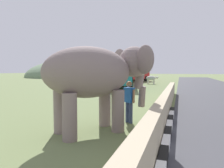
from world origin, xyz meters
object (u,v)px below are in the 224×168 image
(cow_near, at_px, (125,80))
(cow_mid, at_px, (98,82))
(bus_teal, at_px, (122,70))
(bus_red, at_px, (133,70))
(cow_far, at_px, (151,78))
(person_handler, at_px, (129,100))
(elephant, at_px, (99,74))

(cow_near, relative_size, cow_mid, 1.00)
(bus_teal, height_order, cow_mid, bus_teal)
(bus_red, relative_size, cow_far, 4.72)
(person_handler, distance_m, cow_far, 22.42)
(person_handler, xyz_separation_m, cow_far, (22.32, 2.12, -0.06))
(bus_teal, distance_m, cow_near, 1.32)
(bus_red, bearing_deg, person_handler, -167.56)
(bus_red, xyz_separation_m, cow_near, (-10.70, -1.42, -1.21))
(cow_far, bearing_deg, cow_near, 158.31)
(elephant, bearing_deg, bus_teal, 13.26)
(elephant, height_order, bus_teal, bus_teal)
(elephant, bearing_deg, person_handler, -29.11)
(person_handler, bearing_deg, cow_mid, 27.80)
(person_handler, relative_size, cow_mid, 0.86)
(person_handler, relative_size, bus_red, 0.18)
(elephant, distance_m, cow_far, 23.71)
(person_handler, distance_m, cow_near, 16.89)
(elephant, height_order, person_handler, elephant)
(bus_teal, distance_m, cow_mid, 5.22)
(elephant, height_order, cow_mid, elephant)
(cow_mid, relative_size, cow_far, 1.00)
(cow_near, bearing_deg, bus_teal, 56.65)
(elephant, height_order, cow_near, elephant)
(person_handler, bearing_deg, cow_far, 5.43)
(cow_near, xyz_separation_m, cow_far, (6.05, -2.40, 0.00))
(elephant, bearing_deg, bus_red, 10.43)
(elephant, xyz_separation_m, bus_red, (28.30, 5.21, 0.12))
(bus_red, bearing_deg, cow_mid, 179.33)
(elephant, distance_m, person_handler, 1.84)
(cow_far, bearing_deg, bus_red, 39.44)
(elephant, bearing_deg, cow_mid, 22.58)
(elephant, relative_size, person_handler, 2.36)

